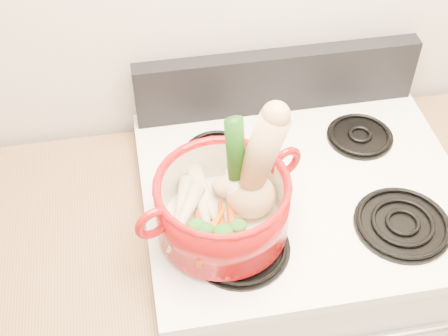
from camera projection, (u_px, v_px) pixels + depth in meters
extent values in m
cube|color=white|center=(289.00, 295.00, 1.87)|extent=(0.76, 0.65, 0.92)
cube|color=white|center=(303.00, 190.00, 1.53)|extent=(0.78, 0.67, 0.03)
cube|color=black|center=(277.00, 81.00, 1.66)|extent=(0.76, 0.05, 0.18)
cylinder|color=black|center=(240.00, 247.00, 1.38)|extent=(0.22, 0.22, 0.02)
cylinder|color=black|center=(403.00, 223.00, 1.43)|extent=(0.22, 0.22, 0.02)
cylinder|color=black|center=(217.00, 153.00, 1.59)|extent=(0.17, 0.17, 0.02)
cylinder|color=black|center=(360.00, 135.00, 1.63)|extent=(0.17, 0.17, 0.02)
cylinder|color=#9A0A0B|center=(222.00, 206.00, 1.36)|extent=(0.38, 0.38, 0.14)
torus|color=#9A0A0B|center=(153.00, 223.00, 1.26)|extent=(0.08, 0.05, 0.08)
torus|color=#9A0A0B|center=(286.00, 162.00, 1.38)|extent=(0.08, 0.05, 0.08)
cylinder|color=white|center=(236.00, 170.00, 1.31)|extent=(0.06, 0.09, 0.27)
ellipsoid|color=tan|center=(230.00, 188.00, 1.42)|extent=(0.10, 0.09, 0.05)
cone|color=beige|center=(202.00, 206.00, 1.38)|extent=(0.06, 0.25, 0.07)
cone|color=beige|center=(180.00, 211.00, 1.36)|extent=(0.09, 0.18, 0.05)
cone|color=beige|center=(208.00, 200.00, 1.38)|extent=(0.07, 0.17, 0.05)
cone|color=beige|center=(183.00, 218.00, 1.34)|extent=(0.12, 0.17, 0.05)
cone|color=#BC3A09|center=(221.00, 231.00, 1.34)|extent=(0.05, 0.16, 0.05)
cone|color=#C34009|center=(200.00, 237.00, 1.32)|extent=(0.04, 0.14, 0.04)
cone|color=#BC4F09|center=(232.00, 222.00, 1.34)|extent=(0.04, 0.16, 0.04)
cone|color=orange|center=(212.00, 228.00, 1.33)|extent=(0.10, 0.12, 0.04)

